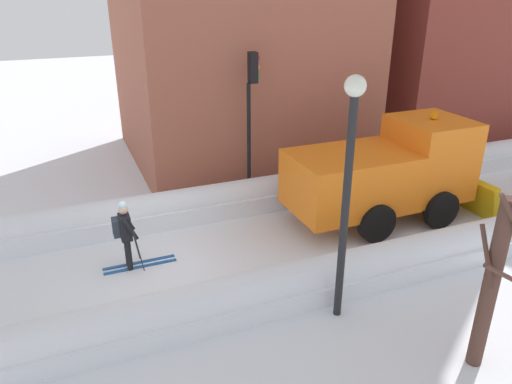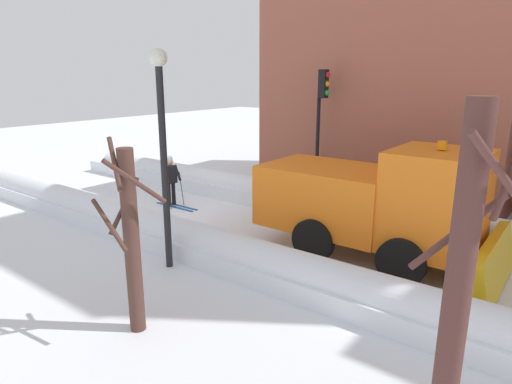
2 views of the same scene
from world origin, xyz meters
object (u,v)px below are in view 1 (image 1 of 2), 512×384
street_lamp (348,174)px  bare_tree_near (492,283)px  traffic_light_pole (252,100)px  skier (125,232)px  plow_truck (389,171)px

street_lamp → bare_tree_near: size_ratio=1.43×
traffic_light_pole → bare_tree_near: (8.53, 1.07, -1.50)m
traffic_light_pole → street_lamp: 6.32m
skier → traffic_light_pole: size_ratio=0.39×
skier → bare_tree_near: bare_tree_near is taller
traffic_light_pole → street_lamp: size_ratio=0.92×
plow_truck → bare_tree_near: bare_tree_near is taller
skier → street_lamp: bearing=47.2°
traffic_light_pole → bare_tree_near: traffic_light_pole is taller
plow_truck → skier: (-0.04, -7.59, -0.48)m
plow_truck → skier: 7.60m
traffic_light_pole → skier: bearing=-58.1°
plow_truck → traffic_light_pole: traffic_light_pole is taller
skier → street_lamp: (3.56, 3.84, 2.22)m
plow_truck → bare_tree_near: (5.75, -2.13, 0.29)m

